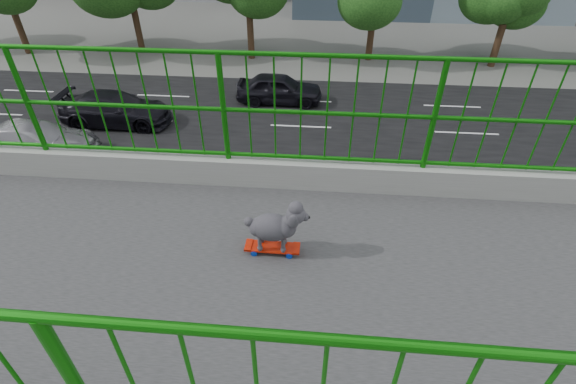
# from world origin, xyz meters

# --- Properties ---
(road) EXTENTS (18.00, 90.00, 0.02)m
(road) POSITION_xyz_m (-13.00, 0.00, 0.01)
(road) COLOR black
(road) RESTS_ON ground
(railing) EXTENTS (3.00, 24.00, 1.42)m
(railing) POSITION_xyz_m (0.00, 0.00, 7.21)
(railing) COLOR gray
(railing) RESTS_ON footbridge
(skateboard) EXTENTS (0.15, 0.48, 0.06)m
(skateboard) POSITION_xyz_m (-0.37, 0.58, 7.05)
(skateboard) COLOR red
(skateboard) RESTS_ON footbridge
(poodle) EXTENTS (0.23, 0.55, 0.46)m
(poodle) POSITION_xyz_m (-0.37, 0.61, 7.31)
(poodle) COLOR #29272B
(poodle) RESTS_ON skateboard
(car_1) EXTENTS (1.45, 4.17, 1.37)m
(car_1) POSITION_xyz_m (-9.20, 2.44, 0.69)
(car_1) COLOR #B50F07
(car_1) RESTS_ON ground
(car_3) EXTENTS (2.18, 5.37, 1.56)m
(car_3) POSITION_xyz_m (-15.60, -9.11, 0.78)
(car_3) COLOR black
(car_3) RESTS_ON ground
(car_4) EXTENTS (1.85, 4.59, 1.56)m
(car_4) POSITION_xyz_m (-18.80, -1.35, 0.78)
(car_4) COLOR black
(car_4) RESTS_ON ground
(car_7) EXTENTS (2.11, 5.18, 1.50)m
(car_7) POSITION_xyz_m (-12.40, -11.23, 0.75)
(car_7) COLOR #95959A
(car_7) RESTS_ON ground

